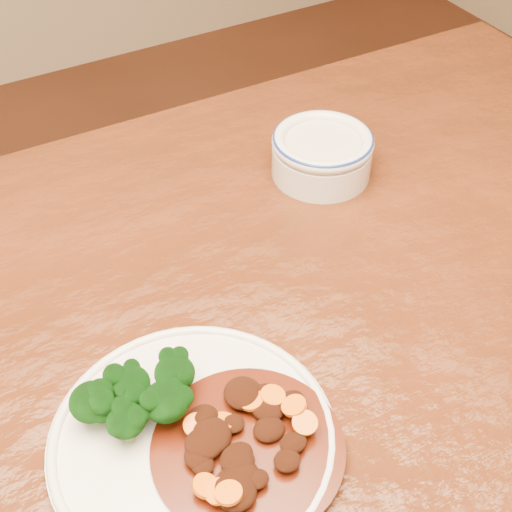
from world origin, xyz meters
TOP-DOWN VIEW (x-y plane):
  - dining_table at (0.00, 0.00)m, footprint 1.51×0.92m
  - dinner_plate at (0.01, -0.03)m, footprint 0.24×0.24m
  - broccoli_florets at (-0.02, 0.01)m, footprint 0.11×0.07m
  - mince_stew at (0.04, -0.06)m, footprint 0.16×0.16m
  - dip_bowl at (0.31, 0.23)m, footprint 0.12×0.12m

SIDE VIEW (x-z plane):
  - dining_table at x=0.00m, z-range 0.30..1.05m
  - dinner_plate at x=0.01m, z-range 0.75..0.77m
  - mince_stew at x=0.04m, z-range 0.76..0.78m
  - dip_bowl at x=0.31m, z-range 0.75..0.81m
  - broccoli_florets at x=-0.02m, z-range 0.76..0.81m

